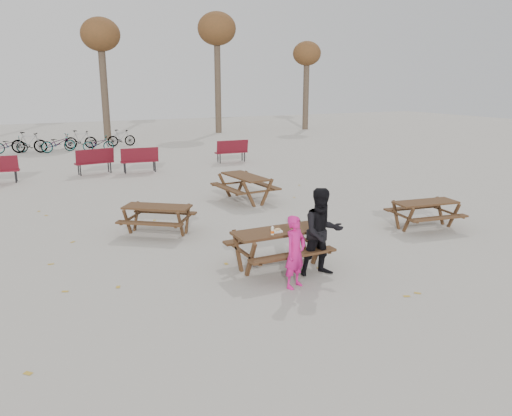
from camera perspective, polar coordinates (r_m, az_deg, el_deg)
name	(u,v)px	position (r m, az deg, el deg)	size (l,w,h in m)	color
ground	(278,267)	(10.11, 2.51, -6.77)	(80.00, 80.00, 0.00)	gray
main_picnic_table	(278,239)	(9.91, 2.55, -3.60)	(1.80, 1.45, 0.78)	#381D14
food_tray	(277,231)	(9.72, 2.47, -2.70)	(0.18, 0.11, 0.04)	white
bread_roll	(277,229)	(9.71, 2.47, -2.46)	(0.14, 0.06, 0.05)	tan
soda_bottle	(272,231)	(9.55, 1.89, -2.66)	(0.07, 0.07, 0.17)	silver
child	(295,252)	(8.98, 4.51, -5.03)	(0.49, 0.32, 1.34)	#C71874
adult	(322,232)	(9.53, 7.59, -2.77)	(0.83, 0.65, 1.71)	black
picnic_table_east	(425,215)	(13.33, 18.73, -0.74)	(1.60, 1.29, 0.69)	#381D14
picnic_table_north	(158,220)	(12.41, -11.16, -1.32)	(1.61, 1.30, 0.69)	#381D14
picnic_table_far	(245,188)	(15.48, -1.26, 2.27)	(1.87, 1.50, 0.80)	#381D14
park_bench_row	(122,160)	(21.14, -15.03, 5.35)	(11.20, 1.35, 1.03)	maroon
bicycle_row	(63,142)	(28.69, -21.15, 7.05)	(7.37, 2.35, 1.09)	black
tree_row	(97,38)	(33.95, -17.71, 18.01)	(32.17, 3.52, 8.26)	#382B21
fallen_leaves	(248,231)	(12.43, -0.97, -2.67)	(11.00, 11.00, 0.01)	#AE8929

